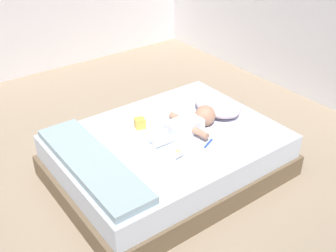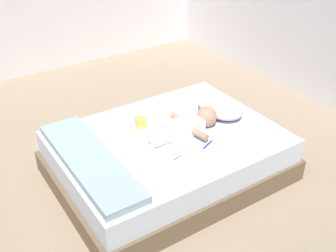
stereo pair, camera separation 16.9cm
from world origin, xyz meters
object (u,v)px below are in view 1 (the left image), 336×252
object	(u,v)px
toy_block	(140,123)
baby_bottle	(178,154)
pillow	(218,105)
toothbrush	(209,142)
bed	(168,156)
baby	(191,123)

from	to	relation	value
toy_block	baby_bottle	bearing A→B (deg)	-0.70
pillow	toothbrush	world-z (taller)	pillow
pillow	baby_bottle	bearing A→B (deg)	-64.63
toothbrush	toy_block	world-z (taller)	toy_block
pillow	baby_bottle	xyz separation A→B (m)	(0.35, -0.74, -0.04)
bed	pillow	world-z (taller)	pillow
pillow	baby	bearing A→B (deg)	-76.51
toothbrush	bed	bearing A→B (deg)	-144.14
baby_bottle	baby	bearing A→B (deg)	127.14
bed	baby	bearing A→B (deg)	78.98
pillow	baby_bottle	distance (m)	0.82
toy_block	toothbrush	bearing A→B (deg)	30.60
bed	toy_block	size ratio (longest dim) A/B	17.54
baby_bottle	toy_block	bearing A→B (deg)	179.30
baby	toy_block	xyz separation A→B (m)	(-0.30, -0.33, -0.03)
baby	toothbrush	size ratio (longest dim) A/B	4.45
baby	toy_block	size ratio (longest dim) A/B	6.12
bed	baby_bottle	bearing A→B (deg)	-22.53
baby	baby_bottle	distance (m)	0.42
pillow	toy_block	bearing A→B (deg)	-105.59
baby	baby_bottle	xyz separation A→B (m)	(0.25, -0.33, -0.04)
baby_bottle	toothbrush	bearing A→B (deg)	90.62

